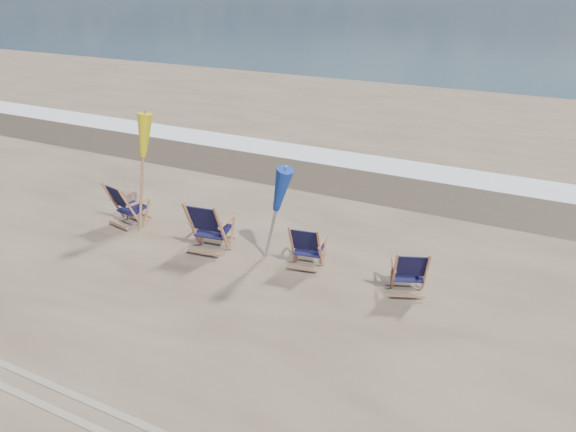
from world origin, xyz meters
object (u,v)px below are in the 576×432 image
at_px(beach_chair_0, 129,209).
at_px(beach_chair_2, 320,250).
at_px(beach_chair_3, 426,274).
at_px(umbrella_blue, 274,189).
at_px(beach_chair_1, 221,230).
at_px(umbrella_yellow, 138,142).

bearing_deg(beach_chair_0, beach_chair_2, -165.49).
distance_m(beach_chair_3, umbrella_blue, 2.92).
bearing_deg(umbrella_blue, beach_chair_3, 0.57).
bearing_deg(beach_chair_3, umbrella_blue, -21.67).
xyz_separation_m(beach_chair_1, umbrella_blue, (0.95, 0.28, 0.88)).
bearing_deg(umbrella_yellow, beach_chair_1, -9.26).
height_order(beach_chair_0, beach_chair_1, beach_chair_1).
relative_size(beach_chair_2, umbrella_yellow, 0.38).
height_order(umbrella_yellow, umbrella_blue, umbrella_yellow).
bearing_deg(beach_chair_0, umbrella_yellow, -122.37).
distance_m(beach_chair_1, umbrella_blue, 1.32).
relative_size(beach_chair_1, umbrella_yellow, 0.46).
height_order(beach_chair_0, beach_chair_3, beach_chair_0).
relative_size(umbrella_yellow, umbrella_blue, 1.23).
distance_m(beach_chair_1, beach_chair_3, 3.71).
height_order(beach_chair_1, umbrella_blue, umbrella_blue).
distance_m(beach_chair_2, umbrella_blue, 1.33).
height_order(beach_chair_1, umbrella_yellow, umbrella_yellow).
bearing_deg(beach_chair_1, beach_chair_3, 177.43).
bearing_deg(beach_chair_2, umbrella_blue, -8.45).
distance_m(beach_chair_1, umbrella_yellow, 2.46).
bearing_deg(beach_chair_2, umbrella_yellow, -10.28).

